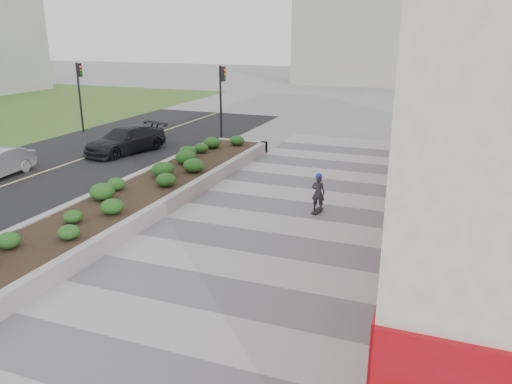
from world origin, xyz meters
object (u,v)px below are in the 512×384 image
skateboarder (318,193)px  car_dark (126,140)px  planter (146,191)px  traffic_signal_far (80,87)px  traffic_signal_near (222,92)px

skateboarder → car_dark: (-11.40, 5.15, -0.06)m
skateboarder → car_dark: 12.51m
planter → car_dark: bearing=129.9°
planter → traffic_signal_far: (-10.93, 10.00, 2.34)m
traffic_signal_near → car_dark: (-3.51, -4.23, -2.10)m
planter → skateboarder: (6.16, 1.12, 0.30)m
planter → traffic_signal_near: bearing=99.3°
traffic_signal_near → traffic_signal_far: (-9.20, -0.50, 0.00)m
planter → traffic_signal_far: traffic_signal_far is taller
traffic_signal_far → skateboarder: traffic_signal_far is taller
planter → traffic_signal_near: traffic_signal_near is taller
planter → traffic_signal_near: 10.90m
planter → skateboarder: 6.27m
car_dark → planter: bearing=-35.4°
planter → traffic_signal_far: 15.00m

